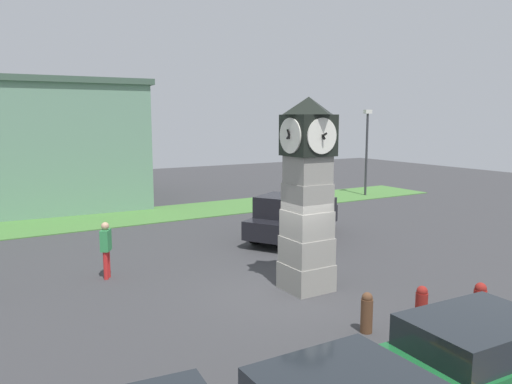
% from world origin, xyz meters
% --- Properties ---
extents(ground_plane, '(69.37, 69.37, 0.00)m').
position_xyz_m(ground_plane, '(0.00, 0.00, 0.00)').
color(ground_plane, '#38383A').
extents(clock_tower, '(1.50, 1.56, 5.36)m').
position_xyz_m(clock_tower, '(0.76, 0.01, 2.68)').
color(clock_tower, gray).
rests_on(clock_tower, ground_plane).
extents(bollard_near_tower, '(0.29, 0.29, 1.04)m').
position_xyz_m(bollard_near_tower, '(2.70, -4.08, 0.53)').
color(bollard_near_tower, maroon).
rests_on(bollard_near_tower, ground_plane).
extents(bollard_mid_row, '(0.28, 0.28, 1.00)m').
position_xyz_m(bollard_mid_row, '(1.46, -3.46, 0.51)').
color(bollard_mid_row, maroon).
rests_on(bollard_mid_row, ground_plane).
extents(bollard_far_row, '(0.27, 0.27, 0.94)m').
position_xyz_m(bollard_far_row, '(0.20, -3.01, 0.48)').
color(bollard_far_row, brown).
rests_on(bollard_far_row, ground_plane).
extents(car_by_building, '(4.29, 2.06, 1.54)m').
position_xyz_m(car_by_building, '(-0.03, -6.09, 0.79)').
color(car_by_building, '#19602D').
rests_on(car_by_building, ground_plane).
extents(pickup_truck, '(5.31, 4.22, 1.85)m').
position_xyz_m(pickup_truck, '(3.92, 5.13, 0.93)').
color(pickup_truck, black).
rests_on(pickup_truck, ground_plane).
extents(pedestrian_crossing_lot, '(0.41, 0.47, 1.73)m').
position_xyz_m(pedestrian_crossing_lot, '(-3.82, 3.87, 0.99)').
color(pedestrian_crossing_lot, red).
rests_on(pedestrian_crossing_lot, ground_plane).
extents(street_lamp_far_side, '(0.50, 0.24, 5.30)m').
position_xyz_m(street_lamp_far_side, '(14.20, 11.96, 3.13)').
color(street_lamp_far_side, '#333338').
rests_on(street_lamp_far_side, ground_plane).
extents(warehouse_blue_far, '(14.45, 11.38, 6.77)m').
position_xyz_m(warehouse_blue_far, '(-5.15, 19.64, 3.39)').
color(warehouse_blue_far, gray).
rests_on(warehouse_blue_far, ground_plane).
extents(grass_verge_far, '(41.62, 4.05, 0.04)m').
position_xyz_m(grass_verge_far, '(-2.42, 12.72, 0.02)').
color(grass_verge_far, '#477A38').
rests_on(grass_verge_far, ground_plane).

